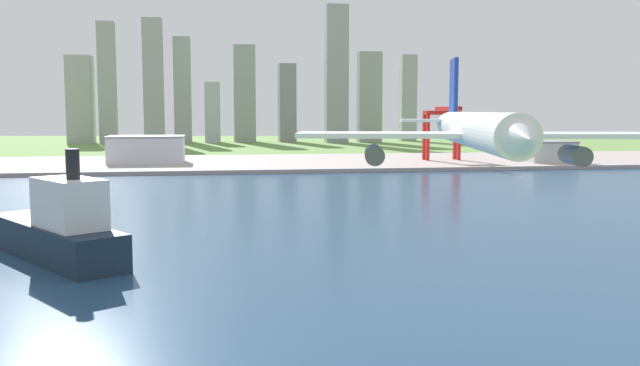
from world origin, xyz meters
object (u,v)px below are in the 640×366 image
Objects in this scene: port_crane_red at (443,121)px; warehouse_main at (147,149)px; warehouse_annex at (546,151)px; cargo_ship at (59,230)px; airplane_landing at (476,131)px.

port_crane_red is 200.74m from warehouse_main.
warehouse_annex is (65.12, -22.35, -19.89)m from port_crane_red.
cargo_ship is 1.67× the size of warehouse_annex.
cargo_ship is 343.86m from port_crane_red.
airplane_landing is 0.92× the size of port_crane_red.
warehouse_annex is at bearing -18.94° from port_crane_red.
cargo_ship is 367.76m from warehouse_annex.
airplane_landing is at bearing -118.15° from warehouse_annex.
warehouse_annex is (195.35, 365.16, -24.97)m from airplane_landing.
warehouse_main is (-69.58, 394.32, -23.06)m from airplane_landing.
warehouse_annex is at bearing -6.28° from warehouse_main.
port_crane_red is at bearing 161.06° from warehouse_annex.
airplane_landing is 408.84m from port_crane_red.
warehouse_main is 266.54m from warehouse_annex.
airplane_landing reaches higher than warehouse_annex.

